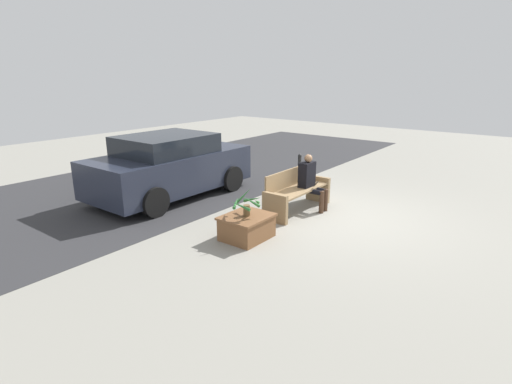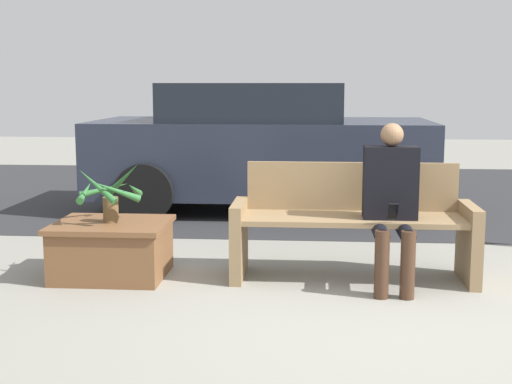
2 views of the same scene
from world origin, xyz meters
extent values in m
plane|color=gray|center=(0.00, 0.00, 0.00)|extent=(30.00, 30.00, 0.00)
cube|color=#2D2D30|center=(0.00, 5.22, 0.00)|extent=(20.00, 6.00, 0.01)
cube|color=#8C704C|center=(-1.08, 0.89, 0.30)|extent=(0.09, 0.58, 0.59)
cube|color=#8C704C|center=(0.67, 0.89, 0.30)|extent=(0.09, 0.58, 0.59)
cube|color=#8C704C|center=(-0.20, 0.89, 0.47)|extent=(1.67, 0.53, 0.04)
cube|color=#8C704C|center=(-0.20, 1.16, 0.69)|extent=(1.67, 0.04, 0.39)
cube|color=black|center=(0.06, 0.85, 0.77)|extent=(0.40, 0.22, 0.55)
sphere|color=#8C6647|center=(0.06, 0.83, 1.13)|extent=(0.17, 0.17, 0.17)
cylinder|color=black|center=(-0.03, 0.64, 0.44)|extent=(0.11, 0.43, 0.11)
cylinder|color=black|center=(0.15, 0.64, 0.44)|extent=(0.11, 0.43, 0.11)
cylinder|color=#472D1E|center=(-0.03, 0.42, 0.24)|extent=(0.10, 0.10, 0.49)
cylinder|color=#472D1E|center=(0.15, 0.42, 0.24)|extent=(0.10, 0.10, 0.49)
cube|color=black|center=(0.06, 0.62, 0.59)|extent=(0.07, 0.09, 0.12)
cube|color=brown|center=(-2.07, 0.82, 0.22)|extent=(0.83, 0.70, 0.44)
cube|color=brown|center=(-2.07, 0.82, 0.42)|extent=(0.88, 0.75, 0.04)
cylinder|color=brown|center=(-2.07, 0.82, 0.53)|extent=(0.12, 0.12, 0.20)
cone|color=#2D6B33|center=(-1.89, 0.83, 0.69)|extent=(0.08, 0.39, 0.18)
cone|color=#2D6B33|center=(-2.01, 0.95, 0.76)|extent=(0.33, 0.21, 0.29)
cone|color=#2D6B33|center=(-2.17, 0.99, 0.67)|extent=(0.37, 0.25, 0.13)
cone|color=#2D6B33|center=(-2.26, 0.80, 0.68)|extent=(0.09, 0.40, 0.14)
cone|color=#2D6B33|center=(-2.13, 0.67, 0.74)|extent=(0.35, 0.18, 0.27)
cone|color=#2D6B33|center=(-1.99, 0.66, 0.71)|extent=(0.36, 0.24, 0.21)
cube|color=#232838|center=(-1.12, 3.93, 0.64)|extent=(3.94, 1.80, 0.86)
cube|color=black|center=(-1.22, 3.93, 1.29)|extent=(2.05, 1.66, 0.44)
cylinder|color=black|center=(0.10, 3.03, 0.32)|extent=(0.64, 0.18, 0.64)
cylinder|color=black|center=(0.10, 4.83, 0.32)|extent=(0.64, 0.18, 0.64)
cylinder|color=black|center=(-2.34, 3.03, 0.32)|extent=(0.64, 0.18, 0.64)
cylinder|color=black|center=(-2.34, 4.83, 0.32)|extent=(0.64, 0.18, 0.64)
cylinder|color=black|center=(1.74, 2.06, 0.37)|extent=(0.09, 0.09, 0.74)
sphere|color=black|center=(1.74, 2.06, 0.77)|extent=(0.10, 0.10, 0.10)
camera|label=1|loc=(-7.30, -3.39, 2.85)|focal=28.00mm
camera|label=2|loc=(-0.52, -4.50, 1.51)|focal=50.00mm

